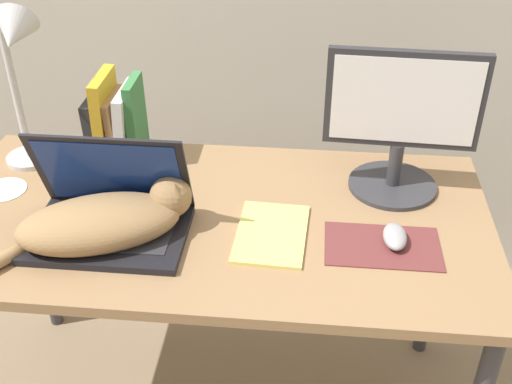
# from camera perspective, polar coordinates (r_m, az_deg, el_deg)

# --- Properties ---
(desk) EXTENTS (1.38, 0.70, 0.73)m
(desk) POSITION_cam_1_polar(r_m,az_deg,el_deg) (1.65, -3.70, -4.17)
(desk) COLOR #93704C
(desk) RESTS_ON ground_plane
(laptop) EXTENTS (0.37, 0.25, 0.25)m
(laptop) POSITION_cam_1_polar(r_m,az_deg,el_deg) (1.56, -12.89, -2.00)
(laptop) COLOR black
(laptop) RESTS_ON desk
(cat) EXTENTS (0.45, 0.31, 0.14)m
(cat) POSITION_cam_1_polar(r_m,az_deg,el_deg) (1.53, -13.11, -2.47)
(cat) COLOR #99754C
(cat) RESTS_ON desk
(external_monitor) EXTENTS (0.39, 0.23, 0.38)m
(external_monitor) POSITION_cam_1_polar(r_m,az_deg,el_deg) (1.65, 12.77, 6.08)
(external_monitor) COLOR #333338
(external_monitor) RESTS_ON desk
(mousepad) EXTENTS (0.27, 0.16, 0.00)m
(mousepad) POSITION_cam_1_polar(r_m,az_deg,el_deg) (1.53, 11.18, -4.73)
(mousepad) COLOR brown
(mousepad) RESTS_ON desk
(computer_mouse) EXTENTS (0.06, 0.10, 0.03)m
(computer_mouse) POSITION_cam_1_polar(r_m,az_deg,el_deg) (1.54, 12.24, -3.88)
(computer_mouse) COLOR #99999E
(computer_mouse) RESTS_ON mousepad
(book_row) EXTENTS (0.15, 0.17, 0.25)m
(book_row) POSITION_cam_1_polar(r_m,az_deg,el_deg) (1.83, -12.31, 6.01)
(book_row) COLOR #232328
(book_row) RESTS_ON desk
(desk_lamp) EXTENTS (0.17, 0.17, 0.46)m
(desk_lamp) POSITION_cam_1_polar(r_m,az_deg,el_deg) (1.77, -20.52, 10.79)
(desk_lamp) COLOR silver
(desk_lamp) RESTS_ON desk
(notepad) EXTENTS (0.18, 0.25, 0.01)m
(notepad) POSITION_cam_1_polar(r_m,az_deg,el_deg) (1.54, 1.38, -3.70)
(notepad) COLOR #E5DB6B
(notepad) RESTS_ON desk
(cd_disc) EXTENTS (0.12, 0.12, 0.00)m
(cd_disc) POSITION_cam_1_polar(r_m,az_deg,el_deg) (1.82, -21.51, 0.20)
(cd_disc) COLOR silver
(cd_disc) RESTS_ON desk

